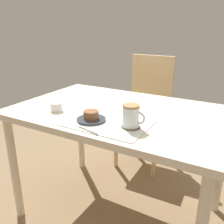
# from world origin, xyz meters

# --- Properties ---
(ground_plane) EXTENTS (4.40, 4.40, 0.02)m
(ground_plane) POSITION_xyz_m (0.00, 0.00, -0.01)
(ground_plane) COLOR #846B4C
(dining_table) EXTENTS (1.25, 0.81, 0.75)m
(dining_table) POSITION_xyz_m (0.00, 0.00, 0.67)
(dining_table) COLOR beige
(dining_table) RESTS_ON ground_plane
(wooden_chair) EXTENTS (0.43, 0.43, 0.96)m
(wooden_chair) POSITION_xyz_m (-0.13, 0.77, 0.52)
(wooden_chair) COLOR #D1B27F
(wooden_chair) RESTS_ON ground_plane
(placemat) EXTENTS (0.41, 0.30, 0.00)m
(placemat) POSITION_xyz_m (0.05, -0.22, 0.75)
(placemat) COLOR silver
(placemat) RESTS_ON dining_table
(pastry_plate) EXTENTS (0.15, 0.15, 0.01)m
(pastry_plate) POSITION_xyz_m (-0.04, -0.24, 0.76)
(pastry_plate) COLOR #333842
(pastry_plate) RESTS_ON placemat
(pastry) EXTENTS (0.08, 0.08, 0.04)m
(pastry) POSITION_xyz_m (-0.04, -0.24, 0.78)
(pastry) COLOR brown
(pastry) RESTS_ON pastry_plate
(coffee_coaster) EXTENTS (0.09, 0.09, 0.00)m
(coffee_coaster) POSITION_xyz_m (0.17, -0.22, 0.75)
(coffee_coaster) COLOR brown
(coffee_coaster) RESTS_ON placemat
(coffee_mug) EXTENTS (0.11, 0.08, 0.11)m
(coffee_mug) POSITION_xyz_m (0.18, -0.22, 0.81)
(coffee_mug) COLOR white
(coffee_mug) RESTS_ON coffee_coaster
(teaspoon) EXTENTS (0.13, 0.04, 0.01)m
(teaspoon) POSITION_xyz_m (0.02, -0.35, 0.76)
(teaspoon) COLOR silver
(teaspoon) RESTS_ON placemat
(sugar_bowl) EXTENTS (0.07, 0.07, 0.05)m
(sugar_bowl) POSITION_xyz_m (-0.31, -0.20, 0.77)
(sugar_bowl) COLOR white
(sugar_bowl) RESTS_ON dining_table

